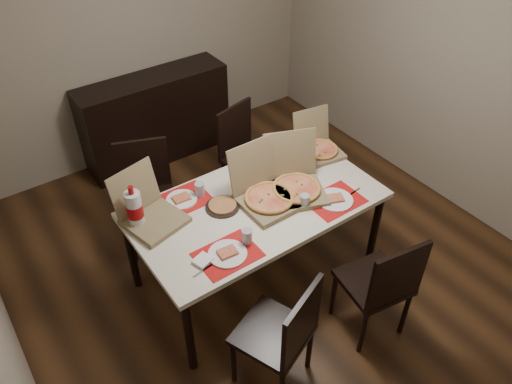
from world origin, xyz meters
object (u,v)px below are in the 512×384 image
Objects in this scene: chair_far_left at (147,191)px; sideboard at (156,118)px; chair_far_right at (244,151)px; chair_near_right at (382,283)px; pizza_box_center at (266,194)px; dining_table at (256,210)px; dip_bowl at (257,181)px; chair_near_left at (283,333)px; soda_bottle at (135,209)px.

sideboard is at bearing 60.47° from chair_far_left.
sideboard is at bearing 108.32° from chair_far_right.
chair_near_right is 1.00m from pizza_box_center.
dining_table is 0.15m from pizza_box_center.
chair_near_right is 1.17m from dip_bowl.
chair_near_left is 1.72m from chair_far_left.
pizza_box_center is 1.34× the size of soda_bottle.
pizza_box_center is (-0.29, 0.91, 0.30)m from chair_near_right.
chair_far_left is at bearing 121.95° from pizza_box_center.
sideboard is 1.61× the size of chair_far_left.
pizza_box_center reaches higher than sideboard.
pizza_box_center reaches higher than dip_bowl.
chair_near_right and chair_far_left have the same top height.
chair_far_left is (-0.48, 0.86, -0.17)m from dining_table.
soda_bottle is (-1.29, -0.59, 0.38)m from chair_far_right.
pizza_box_center is 3.39× the size of dip_bowl.
pizza_box_center reaches higher than dining_table.
chair_near_left and chair_far_left have the same top height.
dining_table is at bearing -126.92° from dip_bowl.
pizza_box_center is at bearing -107.28° from dip_bowl.
chair_far_right is at bearing 60.61° from dining_table.
chair_far_left is 0.76m from soda_bottle.
dining_table is at bearing -119.39° from chair_far_right.
sideboard is at bearing 88.18° from pizza_box_center.
dip_bowl is (0.62, -0.68, 0.25)m from chair_far_left.
chair_near_left is 1.26m from soda_bottle.
chair_far_left reaches higher than dining_table.
sideboard is 1.96m from soda_bottle.
chair_near_left is at bearing -115.38° from dining_table.
chair_near_right is at bearing -64.73° from chair_far_left.
chair_far_left reaches higher than dip_bowl.
chair_near_left is at bearing -71.22° from soda_bottle.
chair_near_right is 2.79× the size of soda_bottle.
dining_table is at bearing 64.62° from chair_near_left.
dining_table is 1.94× the size of chair_far_right.
chair_near_left is at bearing 174.57° from chair_near_right.
pizza_box_center is (0.07, -0.03, 0.13)m from dining_table.
chair_near_left and chair_far_right have the same top height.
dining_table is 4.02× the size of pizza_box_center.
soda_bottle is at bearing 160.57° from pizza_box_center.
dining_table is 1.02m from chair_near_right.
sideboard is 2.86m from chair_near_left.
chair_near_left is at bearing -100.94° from sideboard.
chair_far_right is at bearing 65.01° from pizza_box_center.
sideboard is 1.79m from dip_bowl.
dining_table is (-0.14, -1.95, 0.23)m from sideboard.
dining_table is at bearing -93.96° from sideboard.
soda_bottle reaches higher than dip_bowl.
chair_far_left is 0.97m from chair_far_right.
chair_near_left is 1.00× the size of chair_far_right.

